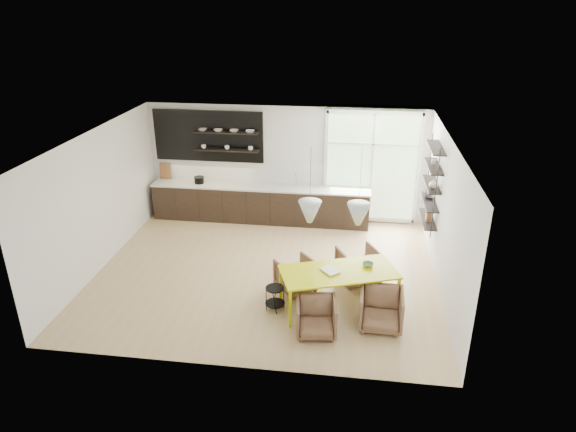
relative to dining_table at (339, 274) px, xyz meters
The scene contains 11 objects.
room 2.51m from the dining_table, 113.89° to the left, with size 7.02×6.01×2.91m.
kitchen_run 4.40m from the dining_table, 120.69° to the left, with size 5.54×0.69×2.75m.
right_shelving 3.05m from the dining_table, 51.47° to the left, with size 0.26×1.22×1.90m.
dining_table is the anchor object (origin of this frame).
armchair_back_left 1.06m from the dining_table, 147.97° to the left, with size 0.68×0.70×0.64m, color brown.
armchair_back_right 1.16m from the dining_table, 70.86° to the left, with size 0.74×0.76×0.70m, color brown.
armchair_front_left 1.00m from the dining_table, 111.39° to the right, with size 0.67×0.69×0.63m, color brown.
armchair_front_right 0.99m from the dining_table, 33.18° to the right, with size 0.74×0.76×0.69m, color brown.
wire_stool 1.24m from the dining_table, 168.56° to the right, with size 0.37×0.37×0.47m.
table_book 0.29m from the dining_table, 157.57° to the right, with size 0.25×0.34×0.03m, color white.
table_bowl 0.59m from the dining_table, 26.87° to the left, with size 0.20×0.20×0.06m, color #5C8353.
Camera 1 is at (1.73, -9.27, 5.38)m, focal length 32.00 mm.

